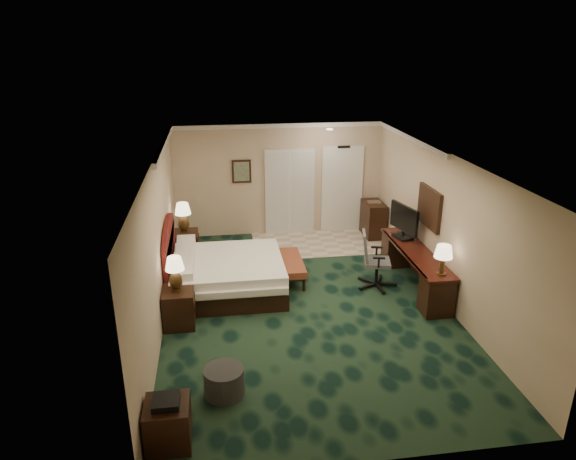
{
  "coord_description": "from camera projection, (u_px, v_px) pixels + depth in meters",
  "views": [
    {
      "loc": [
        -1.5,
        -8.13,
        4.56
      ],
      "look_at": [
        -0.24,
        0.6,
        1.24
      ],
      "focal_mm": 32.0,
      "sensor_mm": 36.0,
      "label": 1
    }
  ],
  "objects": [
    {
      "name": "ceiling",
      "position": [
        308.0,
        159.0,
        8.39
      ],
      "size": [
        5.0,
        7.5,
        0.0
      ],
      "primitive_type": "cube",
      "color": "white",
      "rests_on": "wall_back"
    },
    {
      "name": "wall_mirror",
      "position": [
        429.0,
        208.0,
        9.68
      ],
      "size": [
        0.05,
        0.95,
        0.75
      ],
      "primitive_type": "cube",
      "color": "white",
      "rests_on": "wall_right"
    },
    {
      "name": "desk",
      "position": [
        414.0,
        269.0,
        9.89
      ],
      "size": [
        0.56,
        2.59,
        0.75
      ],
      "primitive_type": "cube",
      "color": "black",
      "rests_on": "ground"
    },
    {
      "name": "wall_art",
      "position": [
        242.0,
        171.0,
        12.09
      ],
      "size": [
        0.45,
        0.06,
        0.55
      ],
      "primitive_type": "cube",
      "color": "#3D5A4A",
      "rests_on": "wall_back"
    },
    {
      "name": "bed",
      "position": [
        228.0,
        275.0,
        9.74
      ],
      "size": [
        2.07,
        1.92,
        0.66
      ],
      "primitive_type": "cube",
      "color": "white",
      "rests_on": "ground"
    },
    {
      "name": "bed_bench",
      "position": [
        291.0,
        269.0,
        10.25
      ],
      "size": [
        0.45,
        1.27,
        0.43
      ],
      "primitive_type": "cube",
      "rotation": [
        0.0,
        0.0,
        -0.01
      ],
      "color": "maroon",
      "rests_on": "ground"
    },
    {
      "name": "desk_lamp",
      "position": [
        443.0,
        260.0,
        8.7
      ],
      "size": [
        0.36,
        0.36,
        0.55
      ],
      "primitive_type": null,
      "rotation": [
        0.0,
        0.0,
        -0.16
      ],
      "color": "black",
      "rests_on": "desk"
    },
    {
      "name": "lamp_far",
      "position": [
        183.0,
        218.0,
        10.87
      ],
      "size": [
        0.41,
        0.41,
        0.64
      ],
      "primitive_type": null,
      "rotation": [
        0.0,
        0.0,
        0.24
      ],
      "color": "black",
      "rests_on": "nightstand_far"
    },
    {
      "name": "wall_left",
      "position": [
        159.0,
        243.0,
        8.53
      ],
      "size": [
        0.0,
        7.5,
        2.7
      ],
      "primitive_type": "cube",
      "color": "tan",
      "rests_on": "ground"
    },
    {
      "name": "side_table",
      "position": [
        168.0,
        424.0,
        6.05
      ],
      "size": [
        0.52,
        0.52,
        0.57
      ],
      "primitive_type": "cube",
      "color": "black",
      "rests_on": "ground"
    },
    {
      "name": "nightstand_near",
      "position": [
        179.0,
        308.0,
        8.59
      ],
      "size": [
        0.51,
        0.59,
        0.64
      ],
      "primitive_type": "cube",
      "color": "black",
      "rests_on": "ground"
    },
    {
      "name": "tile_patch",
      "position": [
        322.0,
        243.0,
        12.14
      ],
      "size": [
        3.2,
        1.7,
        0.01
      ],
      "primitive_type": "cube",
      "color": "#B2A490",
      "rests_on": "ground"
    },
    {
      "name": "crown_molding",
      "position": [
        308.0,
        162.0,
        8.41
      ],
      "size": [
        5.0,
        7.5,
        0.1
      ],
      "primitive_type": null,
      "color": "white",
      "rests_on": "wall_back"
    },
    {
      "name": "nightstand_far",
      "position": [
        186.0,
        247.0,
        11.06
      ],
      "size": [
        0.53,
        0.61,
        0.66
      ],
      "primitive_type": "cube",
      "color": "black",
      "rests_on": "ground"
    },
    {
      "name": "wall_back",
      "position": [
        279.0,
        180.0,
        12.34
      ],
      "size": [
        5.0,
        0.0,
        2.7
      ],
      "primitive_type": "cube",
      "color": "tan",
      "rests_on": "ground"
    },
    {
      "name": "desk_chair",
      "position": [
        377.0,
        260.0,
        9.85
      ],
      "size": [
        0.77,
        0.74,
        1.11
      ],
      "primitive_type": null,
      "rotation": [
        0.0,
        0.0,
        -0.23
      ],
      "color": "#4B4D57",
      "rests_on": "ground"
    },
    {
      "name": "wall_right",
      "position": [
        444.0,
        228.0,
        9.2
      ],
      "size": [
        0.0,
        7.5,
        2.7
      ],
      "primitive_type": "cube",
      "color": "tan",
      "rests_on": "ground"
    },
    {
      "name": "ottoman",
      "position": [
        224.0,
        382.0,
        6.94
      ],
      "size": [
        0.72,
        0.72,
        0.39
      ],
      "primitive_type": "cylinder",
      "rotation": [
        0.0,
        0.0,
        0.4
      ],
      "color": "#2A2A2F",
      "rests_on": "ground"
    },
    {
      "name": "wall_front",
      "position": [
        370.0,
        363.0,
        5.39
      ],
      "size": [
        5.0,
        0.0,
        2.7
      ],
      "primitive_type": "cube",
      "color": "tan",
      "rests_on": "ground"
    },
    {
      "name": "tv",
      "position": [
        404.0,
        222.0,
        10.28
      ],
      "size": [
        0.28,
        0.88,
        0.69
      ],
      "primitive_type": "cube",
      "rotation": [
        0.0,
        0.0,
        0.24
      ],
      "color": "black",
      "rests_on": "desk"
    },
    {
      "name": "entry_door",
      "position": [
        342.0,
        190.0,
        12.62
      ],
      "size": [
        1.02,
        0.06,
        2.18
      ],
      "primitive_type": "cube",
      "color": "white",
      "rests_on": "ground"
    },
    {
      "name": "lamp_near",
      "position": [
        175.0,
        274.0,
        8.4
      ],
      "size": [
        0.38,
        0.38,
        0.59
      ],
      "primitive_type": null,
      "rotation": [
        0.0,
        0.0,
        0.26
      ],
      "color": "black",
      "rests_on": "nightstand_near"
    },
    {
      "name": "minibar",
      "position": [
        373.0,
        219.0,
        12.45
      ],
      "size": [
        0.44,
        0.8,
        0.84
      ],
      "primitive_type": "cube",
      "color": "black",
      "rests_on": "ground"
    },
    {
      "name": "headboard",
      "position": [
        170.0,
        255.0,
        9.69
      ],
      "size": [
        0.12,
        2.0,
        1.4
      ],
      "primitive_type": null,
      "color": "#501009",
      "rests_on": "ground"
    },
    {
      "name": "floor",
      "position": [
        306.0,
        305.0,
        9.34
      ],
      "size": [
        5.0,
        7.5,
        0.0
      ],
      "primitive_type": "cube",
      "color": "black",
      "rests_on": "ground"
    },
    {
      "name": "closet_doors",
      "position": [
        290.0,
        192.0,
        12.44
      ],
      "size": [
        1.2,
        0.06,
        2.1
      ],
      "primitive_type": "cube",
      "color": "silver",
      "rests_on": "ground"
    }
  ]
}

